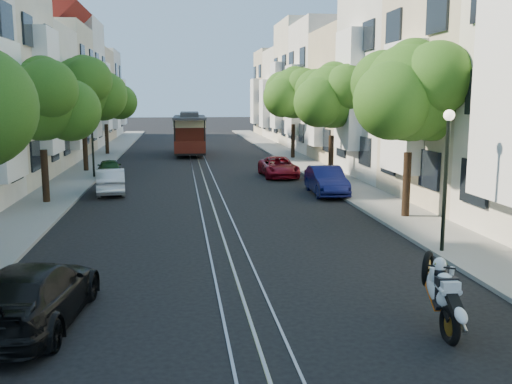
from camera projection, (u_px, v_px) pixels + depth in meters
name	position (u px, v px, depth m)	size (l,w,h in m)	color
ground	(200.00, 165.00, 39.62)	(200.00, 200.00, 0.00)	black
sidewalk_east	(302.00, 163.00, 40.57)	(2.50, 80.00, 0.12)	gray
sidewalk_west	(93.00, 166.00, 38.65)	(2.50, 80.00, 0.12)	gray
rail_left	(192.00, 165.00, 39.54)	(0.06, 80.00, 0.02)	gray
rail_slot	(200.00, 165.00, 39.62)	(0.06, 80.00, 0.02)	gray
rail_right	(208.00, 165.00, 39.69)	(0.06, 80.00, 0.02)	gray
lane_line	(200.00, 165.00, 39.62)	(0.08, 80.00, 0.01)	tan
townhouses_east	(367.00, 90.00, 40.26)	(7.75, 72.00, 12.00)	beige
townhouses_west	(16.00, 91.00, 37.13)	(7.75, 72.00, 11.76)	silver
tree_e_b	(412.00, 95.00, 21.20)	(4.93, 4.08, 6.68)	black
tree_e_c	(333.00, 98.00, 31.98)	(4.84, 3.99, 6.52)	black
tree_e_d	(294.00, 94.00, 42.69)	(5.01, 4.16, 6.85)	black
tree_w_b	(42.00, 103.00, 24.24)	(4.72, 3.87, 6.27)	black
tree_w_c	(83.00, 90.00, 34.89)	(5.13, 4.28, 7.09)	black
tree_w_d	(106.00, 98.00, 45.72)	(4.84, 3.99, 6.52)	black
lamp_east	(447.00, 159.00, 16.52)	(0.32, 0.32, 4.16)	black
lamp_west	(92.00, 129.00, 32.45)	(0.32, 0.32, 4.16)	black
sportbike_rider	(441.00, 291.00, 11.26)	(0.57, 1.99, 1.53)	black
cable_car	(190.00, 132.00, 46.76)	(2.73, 8.26, 3.15)	black
parked_car_e_mid	(326.00, 181.00, 27.41)	(1.43, 4.12, 1.36)	#0D1245
parked_car_e_far	(279.00, 167.00, 33.57)	(1.94, 4.21, 1.17)	maroon
parked_car_w_near	(34.00, 295.00, 11.59)	(1.84, 4.53, 1.31)	black
parked_car_w_mid	(111.00, 181.00, 27.73)	(1.30, 3.72, 1.22)	silver
parked_car_w_far	(110.00, 168.00, 33.00)	(1.35, 3.35, 1.14)	black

